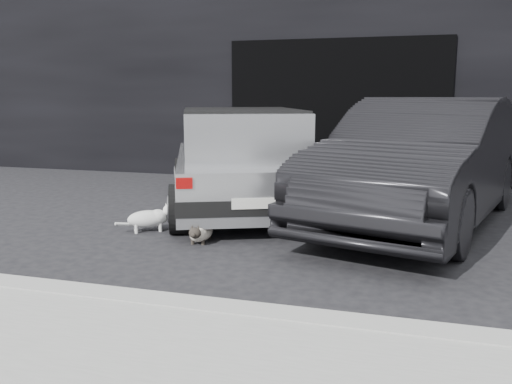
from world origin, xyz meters
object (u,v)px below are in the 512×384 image
(silver_hatchback, at_px, (240,155))
(cat_white, at_px, (150,218))
(second_car, at_px, (422,161))
(cat_siamese, at_px, (200,233))

(silver_hatchback, relative_size, cat_white, 7.04)
(second_car, distance_m, cat_siamese, 2.90)
(second_car, xyz_separation_m, cat_siamese, (-2.31, -1.63, -0.67))
(cat_siamese, distance_m, cat_white, 0.81)
(cat_siamese, bearing_deg, second_car, -150.84)
(cat_siamese, relative_size, cat_white, 1.16)
(silver_hatchback, distance_m, cat_white, 1.72)
(silver_hatchback, xyz_separation_m, second_car, (2.42, -0.15, 0.01))
(second_car, bearing_deg, silver_hatchback, -168.20)
(second_car, distance_m, cat_white, 3.39)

